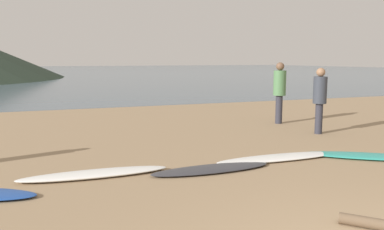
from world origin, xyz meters
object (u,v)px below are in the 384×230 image
surfboard_3 (211,169)px  surfboard_5 (370,156)px  surfboard_4 (279,158)px  person_2 (320,95)px  person_3 (280,88)px  surfboard_2 (95,174)px

surfboard_3 → surfboard_5: size_ratio=0.86×
surfboard_3 → surfboard_4: 1.53m
person_2 → person_3: (-0.04, 1.77, 0.07)m
person_2 → person_3: person_3 is taller
person_3 → person_2: bearing=82.3°
surfboard_2 → surfboard_4: 3.43m
surfboard_4 → person_3: (2.39, 3.70, 1.02)m
surfboard_2 → person_3: size_ratio=1.34×
surfboard_3 → person_3: 5.64m
surfboard_3 → surfboard_5: (3.22, -0.28, 0.00)m
surfboard_2 → surfboard_5: surfboard_2 is taller
surfboard_4 → person_2: (2.43, 1.93, 0.95)m
surfboard_3 → surfboard_4: surfboard_4 is taller
surfboard_4 → surfboard_5: bearing=-15.5°
surfboard_5 → person_3: person_3 is taller
surfboard_5 → person_3: 4.40m
surfboard_5 → person_2: person_2 is taller
surfboard_2 → surfboard_5: 5.18m
surfboard_5 → person_2: bearing=107.5°
surfboard_3 → surfboard_5: 3.23m
surfboard_5 → surfboard_2: bearing=-153.3°
person_2 → person_3: bearing=146.4°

